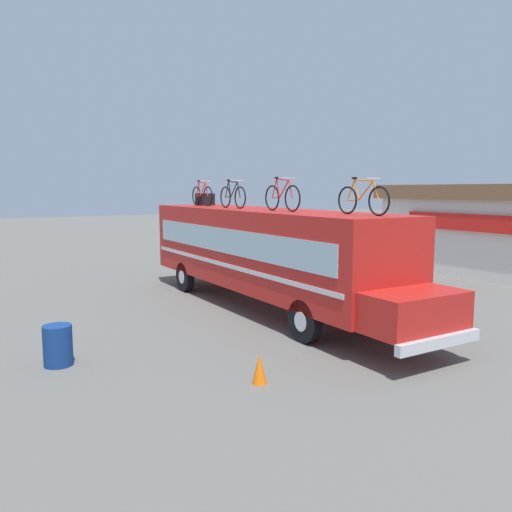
# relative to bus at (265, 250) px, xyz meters

# --- Properties ---
(ground_plane) EXTENTS (120.00, 120.00, 0.00)m
(ground_plane) POSITION_rel_bus_xyz_m (-0.22, -0.00, -1.86)
(ground_plane) COLOR #605E59
(bus) EXTENTS (12.73, 2.58, 3.12)m
(bus) POSITION_rel_bus_xyz_m (0.00, 0.00, 0.00)
(bus) COLOR red
(bus) RESTS_ON ground
(luggage_bag_1) EXTENTS (0.69, 0.54, 0.46)m
(luggage_bag_1) POSITION_rel_bus_xyz_m (-4.88, 0.26, 1.48)
(luggage_bag_1) COLOR black
(luggage_bag_1) RESTS_ON bus
(rooftop_bicycle_1) EXTENTS (1.76, 0.44, 0.97)m
(rooftop_bicycle_1) POSITION_rel_bus_xyz_m (-4.26, -0.15, 1.66)
(rooftop_bicycle_1) COLOR black
(rooftop_bicycle_1) RESTS_ON bus
(rooftop_bicycle_2) EXTENTS (1.73, 0.44, 0.95)m
(rooftop_bicycle_2) POSITION_rel_bus_xyz_m (-1.36, -0.40, 1.65)
(rooftop_bicycle_2) COLOR black
(rooftop_bicycle_2) RESTS_ON bus
(rooftop_bicycle_3) EXTENTS (1.77, 0.44, 0.98)m
(rooftop_bicycle_3) POSITION_rel_bus_xyz_m (1.35, -0.27, 1.66)
(rooftop_bicycle_3) COLOR black
(rooftop_bicycle_3) RESTS_ON bus
(rooftop_bicycle_4) EXTENTS (1.79, 0.44, 0.92)m
(rooftop_bicycle_4) POSITION_rel_bus_xyz_m (4.19, 0.16, 1.64)
(rooftop_bicycle_4) COLOR black
(rooftop_bicycle_4) RESTS_ON bus
(roadside_building) EXTENTS (10.26, 7.15, 3.94)m
(roadside_building) POSITION_rel_bus_xyz_m (-0.35, 13.37, 0.15)
(roadside_building) COLOR silver
(roadside_building) RESTS_ON ground
(trash_bin) EXTENTS (0.60, 0.60, 0.88)m
(trash_bin) POSITION_rel_bus_xyz_m (2.29, -6.61, -1.42)
(trash_bin) COLOR navy
(trash_bin) RESTS_ON ground
(traffic_cone) EXTENTS (0.29, 0.29, 0.59)m
(traffic_cone) POSITION_rel_bus_xyz_m (5.37, -3.46, -1.57)
(traffic_cone) COLOR orange
(traffic_cone) RESTS_ON ground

